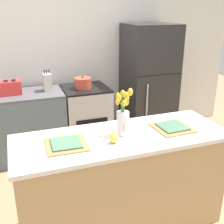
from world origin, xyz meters
TOP-DOWN VIEW (x-y plane):
  - ground_plane at (0.00, 0.00)m, footprint 10.00×10.00m
  - back_wall at (0.00, 2.00)m, footprint 5.20×0.08m
  - kitchen_island at (0.00, 0.00)m, footprint 1.80×0.66m
  - stove_range at (0.10, 1.60)m, footprint 0.60×0.61m
  - refrigerator at (1.05, 1.60)m, footprint 0.68×0.67m
  - flower_vase at (0.02, 0.02)m, footprint 0.12×0.16m
  - pear_figurine at (-0.11, -0.10)m, footprint 0.07×0.07m
  - plate_setting_left at (-0.47, -0.01)m, footprint 0.33×0.33m
  - plate_setting_right at (0.47, -0.01)m, footprint 0.33×0.33m
  - toaster at (-0.85, 1.61)m, footprint 0.28×0.18m
  - cooking_pot at (0.06, 1.59)m, footprint 0.23×0.23m
  - knife_block at (-0.39, 1.63)m, footprint 0.10×0.14m

SIDE VIEW (x-z plane):
  - ground_plane at x=0.00m, z-range 0.00..0.00m
  - stove_range at x=0.10m, z-range 0.00..0.88m
  - kitchen_island at x=0.00m, z-range 0.00..0.90m
  - refrigerator at x=1.05m, z-range 0.00..1.69m
  - plate_setting_left at x=-0.47m, z-range 0.90..0.92m
  - plate_setting_right at x=0.47m, z-range 0.90..0.92m
  - pear_figurine at x=-0.11m, z-range 0.89..1.01m
  - cooking_pot at x=0.06m, z-range 0.87..1.03m
  - toaster at x=-0.85m, z-range 0.88..1.05m
  - knife_block at x=-0.39m, z-range 0.86..1.13m
  - flower_vase at x=0.02m, z-range 0.86..1.26m
  - back_wall at x=0.00m, z-range 0.00..2.70m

